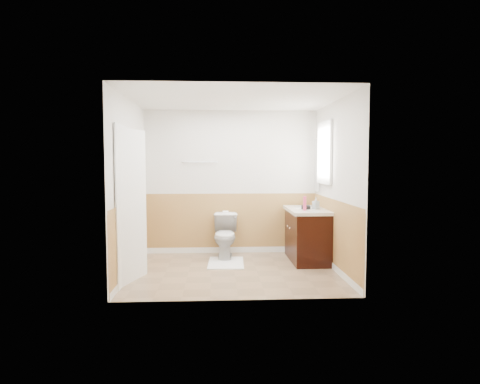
{
  "coord_description": "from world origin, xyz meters",
  "views": [
    {
      "loc": [
        -0.24,
        -6.09,
        1.6
      ],
      "look_at": [
        0.1,
        0.25,
        1.15
      ],
      "focal_mm": 31.56,
      "sensor_mm": 36.0,
      "label": 1
    }
  ],
  "objects": [
    {
      "name": "ceiling",
      "position": [
        0.0,
        0.0,
        2.5
      ],
      "size": [
        3.0,
        3.0,
        0.0
      ],
      "primitive_type": "plane",
      "rotation": [
        3.14,
        0.0,
        0.0
      ],
      "color": "white",
      "rests_on": "floor"
    },
    {
      "name": "floor",
      "position": [
        0.0,
        0.0,
        0.0
      ],
      "size": [
        3.0,
        3.0,
        0.0
      ],
      "primitive_type": "plane",
      "color": "#8C7051",
      "rests_on": "ground"
    },
    {
      "name": "door_frame",
      "position": [
        -1.48,
        -0.45,
        1.03
      ],
      "size": [
        0.02,
        0.92,
        2.1
      ],
      "primitive_type": "cube",
      "color": "white",
      "rests_on": "wall_left"
    },
    {
      "name": "vanity_cabinet",
      "position": [
        1.21,
        0.61,
        0.4
      ],
      "size": [
        0.55,
        1.1,
        0.8
      ],
      "primitive_type": "cube",
      "color": "black",
      "rests_on": "floor"
    },
    {
      "name": "toilet",
      "position": [
        -0.11,
        0.89,
        0.37
      ],
      "size": [
        0.44,
        0.73,
        0.73
      ],
      "primitive_type": "imported",
      "rotation": [
        0.0,
        0.0,
        -0.04
      ],
      "color": "silver",
      "rests_on": "floor"
    },
    {
      "name": "wainscot_front",
      "position": [
        0.0,
        -1.29,
        0.5
      ],
      "size": [
        3.0,
        0.0,
        3.0
      ],
      "primitive_type": "plane",
      "rotation": [
        -1.57,
        0.0,
        0.0
      ],
      "color": "#B07E46",
      "rests_on": "floor"
    },
    {
      "name": "vanity_knob_right",
      "position": [
        0.91,
        0.71,
        0.55
      ],
      "size": [
        0.03,
        0.03,
        0.03
      ],
      "primitive_type": "sphere",
      "color": "silver",
      "rests_on": "vanity_cabinet"
    },
    {
      "name": "door_knob",
      "position": [
        -1.34,
        -0.12,
        0.95
      ],
      "size": [
        0.06,
        0.06,
        0.06
      ],
      "primitive_type": "sphere",
      "color": "silver",
      "rests_on": "door"
    },
    {
      "name": "countertop",
      "position": [
        1.2,
        0.61,
        0.83
      ],
      "size": [
        0.6,
        1.15,
        0.05
      ],
      "primitive_type": "cube",
      "color": "white",
      "rests_on": "vanity_cabinet"
    },
    {
      "name": "hair_dryer_body",
      "position": [
        1.16,
        0.51,
        0.89
      ],
      "size": [
        0.14,
        0.07,
        0.07
      ],
      "primitive_type": "cylinder",
      "rotation": [
        0.0,
        1.57,
        0.0
      ],
      "color": "black",
      "rests_on": "countertop"
    },
    {
      "name": "mirror_panel",
      "position": [
        1.48,
        1.1,
        1.55
      ],
      "size": [
        0.02,
        0.35,
        0.9
      ],
      "primitive_type": "cube",
      "color": "silver",
      "rests_on": "wall_right"
    },
    {
      "name": "sink_basin",
      "position": [
        1.21,
        0.76,
        0.86
      ],
      "size": [
        0.36,
        0.36,
        0.02
      ],
      "primitive_type": "cylinder",
      "color": "white",
      "rests_on": "countertop"
    },
    {
      "name": "wall_front",
      "position": [
        0.0,
        -1.3,
        1.25
      ],
      "size": [
        3.0,
        0.0,
        3.0
      ],
      "primitive_type": "plane",
      "rotation": [
        -1.57,
        0.0,
        0.0
      ],
      "color": "silver",
      "rests_on": "floor"
    },
    {
      "name": "vanity_knob_left",
      "position": [
        0.91,
        0.51,
        0.55
      ],
      "size": [
        0.03,
        0.03,
        0.03
      ],
      "primitive_type": "sphere",
      "color": "silver",
      "rests_on": "vanity_cabinet"
    },
    {
      "name": "door",
      "position": [
        -1.4,
        -0.45,
        1.02
      ],
      "size": [
        0.29,
        0.78,
        2.04
      ],
      "primitive_type": "cube",
      "rotation": [
        0.0,
        0.0,
        -0.31
      ],
      "color": "white",
      "rests_on": "wall_left"
    },
    {
      "name": "wall_left",
      "position": [
        -1.5,
        0.0,
        1.25
      ],
      "size": [
        0.0,
        3.0,
        3.0
      ],
      "primitive_type": "plane",
      "rotation": [
        1.57,
        0.0,
        1.57
      ],
      "color": "silver",
      "rests_on": "floor"
    },
    {
      "name": "tp_sheet",
      "position": [
        -0.1,
        1.23,
        0.59
      ],
      "size": [
        0.1,
        0.01,
        0.16
      ],
      "primitive_type": "cube",
      "color": "white",
      "rests_on": "tp_roll"
    },
    {
      "name": "wall_back",
      "position": [
        0.0,
        1.3,
        1.25
      ],
      "size": [
        3.0,
        0.0,
        3.0
      ],
      "primitive_type": "plane",
      "rotation": [
        1.57,
        0.0,
        0.0
      ],
      "color": "silver",
      "rests_on": "floor"
    },
    {
      "name": "lotion_bottle",
      "position": [
        1.11,
        0.36,
        0.96
      ],
      "size": [
        0.05,
        0.05,
        0.22
      ],
      "primitive_type": "cylinder",
      "color": "#D83868",
      "rests_on": "countertop"
    },
    {
      "name": "window_glass",
      "position": [
        1.49,
        0.59,
        1.75
      ],
      "size": [
        0.01,
        0.7,
        0.9
      ],
      "primitive_type": "cube",
      "color": "white",
      "rests_on": "wall_right"
    },
    {
      "name": "wainscot_back",
      "position": [
        0.0,
        1.29,
        0.5
      ],
      "size": [
        3.0,
        0.0,
        3.0
      ],
      "primitive_type": "plane",
      "rotation": [
        1.57,
        0.0,
        0.0
      ],
      "color": "#B07E46",
      "rests_on": "floor"
    },
    {
      "name": "hair_dryer_handle",
      "position": [
        1.13,
        0.52,
        0.86
      ],
      "size": [
        0.03,
        0.03,
        0.07
      ],
      "primitive_type": "cylinder",
      "color": "black",
      "rests_on": "countertop"
    },
    {
      "name": "soap_dispenser",
      "position": [
        1.33,
        0.54,
        0.94
      ],
      "size": [
        0.11,
        0.11,
        0.19
      ],
      "primitive_type": "imported",
      "rotation": [
        0.0,
        0.0,
        0.41
      ],
      "color": "#949FA7",
      "rests_on": "countertop"
    },
    {
      "name": "towel_bar",
      "position": [
        -0.55,
        1.25,
        1.6
      ],
      "size": [
        0.62,
        0.02,
        0.02
      ],
      "primitive_type": "cylinder",
      "rotation": [
        0.0,
        1.57,
        0.0
      ],
      "color": "silver",
      "rests_on": "wall_back"
    },
    {
      "name": "wainscot_left",
      "position": [
        -1.49,
        0.0,
        0.5
      ],
      "size": [
        0.0,
        2.6,
        2.6
      ],
      "primitive_type": "plane",
      "rotation": [
        1.57,
        0.0,
        1.57
      ],
      "color": "#B07E46",
      "rests_on": "floor"
    },
    {
      "name": "tp_roll",
      "position": [
        -0.1,
        1.23,
        0.7
      ],
      "size": [
        0.1,
        0.11,
        0.11
      ],
      "primitive_type": "cylinder",
      "rotation": [
        0.0,
        1.57,
        0.0
      ],
      "color": "white",
      "rests_on": "tp_holder_bar"
    },
    {
      "name": "wall_right",
      "position": [
        1.5,
        0.0,
        1.25
      ],
      "size": [
        0.0,
        3.0,
        3.0
      ],
      "primitive_type": "plane",
      "rotation": [
        1.57,
        0.0,
        -1.57
      ],
      "color": "silver",
      "rests_on": "floor"
    },
    {
      "name": "tp_holder_bar",
      "position": [
        -0.1,
        1.23,
        0.7
      ],
      "size": [
        0.14,
        0.02,
        0.02
      ],
      "primitive_type": "cylinder",
      "rotation": [
        0.0,
        1.57,
        0.0
      ],
      "color": "silver",
      "rests_on": "wall_back"
    },
    {
      "name": "wainscot_right",
      "position": [
        1.49,
        0.0,
        0.5
      ],
      "size": [
        0.0,
        2.6,
        2.6
      ],
      "primitive_type": "plane",
      "rotation": [
        1.57,
        0.0,
        -1.57
      ],
      "color": "#B07E46",
      "rests_on": "floor"
    },
    {
      "name": "bath_mat",
      "position": [
        -0.11,
        0.48,
        0.01
      ],
      "size": [
        0.58,
        0.82,
        0.02
      ],
      "primitive_type": "cube",
      "rotation": [
        0.0,
        0.0,
        -0.04
      ],
      "color": "white",
      "rests_on": "floor"
    },
    {
      "name": "faucet",
      "position": [
        1.39,
        0.76,
        0.92
      ],
      "size": [
        0.02,
        0.02,
        0.14
      ],
      "primitive_type": "cylinder",
      "color": "silver",
      "rests_on": "countertop"
    },
    {
      "name": "window_frame",
      "position": [
        1.47,
        0.59,
        1.75
      ],
      "size": [
        0.04,
        0.8,
        1.0
      ],
      "primitive_type": "cube",
      "color": "white",
      "rests_on": "wall_right"
    }
  ]
}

